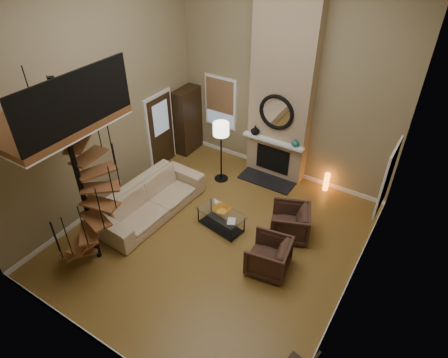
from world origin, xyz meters
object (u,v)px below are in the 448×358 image
Objects in this scene: armchair_near at (293,223)px; armchair_far at (272,257)px; coffee_table at (221,218)px; floor_lamp at (221,134)px; sofa at (151,199)px; accent_lamp at (326,182)px; hutch at (188,121)px.

armchair_near is 1.18m from armchair_far.
coffee_table is 0.70× the size of floor_lamp.
sofa is 5.66× the size of accent_lamp.
armchair_far is 3.23m from accent_lamp.
accent_lamp reaches higher than coffee_table.
armchair_near is 2.05m from accent_lamp.
coffee_table is at bearing -88.20° from armchair_near.
hutch is 1.67× the size of coffee_table.
hutch is at bearing -134.33° from armchair_far.
armchair_near reaches higher than coffee_table.
coffee_table is (2.72, -2.44, -0.67)m from hutch.
hutch is 1.17× the size of floor_lamp.
armchair_far is 1.68× the size of accent_lamp.
armchair_near is 1.66m from coffee_table.
armchair_far is 0.49× the size of floor_lamp.
floor_lamp reaches higher than accent_lamp.
floor_lamp is (1.68, -0.80, 0.46)m from hutch.
armchair_near is (4.23, -1.78, -0.60)m from hutch.
armchair_near is (3.23, 1.09, -0.04)m from sofa.
coffee_table is 2.24m from floor_lamp.
hutch reaches higher than coffee_table.
accent_lamp is at bearing -43.74° from sofa.
floor_lamp is at bearing -25.59° from hutch.
armchair_far reaches higher than accent_lamp.
sofa reaches higher than coffee_table.
armchair_far is at bearing -39.63° from floor_lamp.
armchair_near is at bearing -22.83° from hutch.
coffee_table is (1.71, 0.43, -0.11)m from sofa.
accent_lamp is at bearing 3.50° from hutch.
floor_lamp is (-2.61, 2.16, 1.06)m from armchair_far.
sofa is 2.36× the size of coffee_table.
hutch is 0.71× the size of sofa.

